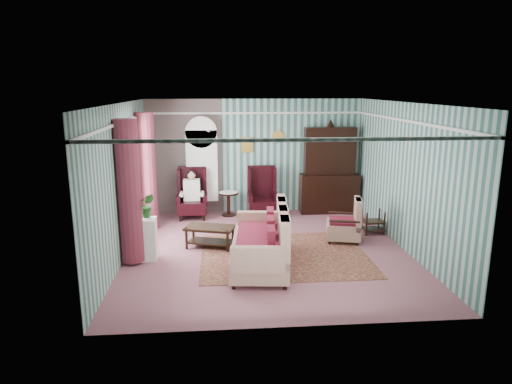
{
  "coord_description": "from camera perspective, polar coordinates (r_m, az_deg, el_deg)",
  "views": [
    {
      "loc": [
        -0.94,
        -8.58,
        3.2
      ],
      "look_at": [
        -0.17,
        0.6,
        1.06
      ],
      "focal_mm": 32.0,
      "sensor_mm": 36.0,
      "label": 1
    }
  ],
  "objects": [
    {
      "name": "dresser_hutch",
      "position": [
        11.83,
        9.19,
        3.06
      ],
      "size": [
        1.5,
        0.56,
        2.36
      ],
      "primitive_type": "cube",
      "color": "black",
      "rests_on": "floor"
    },
    {
      "name": "plant_stand",
      "position": [
        8.86,
        -14.09,
        -5.77
      ],
      "size": [
        0.55,
        0.35,
        0.8
      ],
      "primitive_type": "cube",
      "color": "white",
      "rests_on": "floor"
    },
    {
      "name": "floor",
      "position": [
        9.21,
        1.38,
        -7.28
      ],
      "size": [
        6.0,
        6.0,
        0.0
      ],
      "primitive_type": "plane",
      "color": "#91545A",
      "rests_on": "ground"
    },
    {
      "name": "round_side_table",
      "position": [
        11.55,
        -3.45,
        -1.5
      ],
      "size": [
        0.5,
        0.5,
        0.6
      ],
      "primitive_type": "cylinder",
      "color": "black",
      "rests_on": "floor"
    },
    {
      "name": "rug",
      "position": [
        8.96,
        3.51,
        -7.85
      ],
      "size": [
        3.2,
        2.6,
        0.01
      ],
      "primitive_type": "cube",
      "color": "#53241B",
      "rests_on": "floor"
    },
    {
      "name": "bookcase",
      "position": [
        11.62,
        -6.75,
        2.65
      ],
      "size": [
        0.8,
        0.28,
        2.24
      ],
      "primitive_type": "cube",
      "color": "silver",
      "rests_on": "floor"
    },
    {
      "name": "potted_plant_a",
      "position": [
        8.58,
        -14.66,
        -2.08
      ],
      "size": [
        0.41,
        0.36,
        0.44
      ],
      "primitive_type": "imported",
      "rotation": [
        0.0,
        0.0,
        0.03
      ],
      "color": "#1C4C17",
      "rests_on": "plant_stand"
    },
    {
      "name": "room_shell",
      "position": [
        8.84,
        -2.67,
        5.29
      ],
      "size": [
        5.53,
        6.02,
        2.91
      ],
      "color": "#3A6A64",
      "rests_on": "ground"
    },
    {
      "name": "potted_plant_c",
      "position": [
        8.75,
        -14.9,
        -2.13
      ],
      "size": [
        0.25,
        0.25,
        0.34
      ],
      "primitive_type": "imported",
      "rotation": [
        0.0,
        0.0,
        -0.43
      ],
      "color": "#174916",
      "rests_on": "plant_stand"
    },
    {
      "name": "seated_woman",
      "position": [
        11.35,
        -8.0,
        -0.36
      ],
      "size": [
        0.44,
        0.4,
        1.18
      ],
      "primitive_type": null,
      "color": "white",
      "rests_on": "floor"
    },
    {
      "name": "wingback_left",
      "position": [
        11.35,
        -8.0,
        -0.19
      ],
      "size": [
        0.76,
        0.8,
        1.25
      ],
      "primitive_type": "cube",
      "color": "black",
      "rests_on": "floor"
    },
    {
      "name": "floral_armchair",
      "position": [
        9.77,
        10.91,
        -3.2
      ],
      "size": [
        0.99,
        0.92,
        1.01
      ],
      "primitive_type": "cube",
      "rotation": [
        0.0,
        0.0,
        1.35
      ],
      "color": "beige",
      "rests_on": "floor"
    },
    {
      "name": "wingback_right",
      "position": [
        11.38,
        0.83,
        -0.02
      ],
      "size": [
        0.76,
        0.8,
        1.25
      ],
      "primitive_type": "cube",
      "color": "black",
      "rests_on": "floor"
    },
    {
      "name": "nest_table",
      "position": [
        10.49,
        14.41,
        -3.58
      ],
      "size": [
        0.45,
        0.38,
        0.54
      ],
      "primitive_type": "cube",
      "color": "black",
      "rests_on": "floor"
    },
    {
      "name": "potted_plant_b",
      "position": [
        8.76,
        -13.42,
        -1.65
      ],
      "size": [
        0.28,
        0.24,
        0.46
      ],
      "primitive_type": "imported",
      "rotation": [
        0.0,
        0.0,
        0.14
      ],
      "color": "#245119",
      "rests_on": "plant_stand"
    },
    {
      "name": "sofa",
      "position": [
        8.28,
        0.47,
        -6.25
      ],
      "size": [
        1.15,
        2.31,
        0.92
      ],
      "primitive_type": "cube",
      "rotation": [
        0.0,
        0.0,
        1.47
      ],
      "color": "beige",
      "rests_on": "floor"
    },
    {
      "name": "coffee_table",
      "position": [
        9.35,
        -5.77,
        -5.6
      ],
      "size": [
        1.08,
        0.78,
        0.44
      ],
      "primitive_type": "cube",
      "rotation": [
        0.0,
        0.0,
        -0.29
      ],
      "color": "black",
      "rests_on": "floor"
    }
  ]
}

